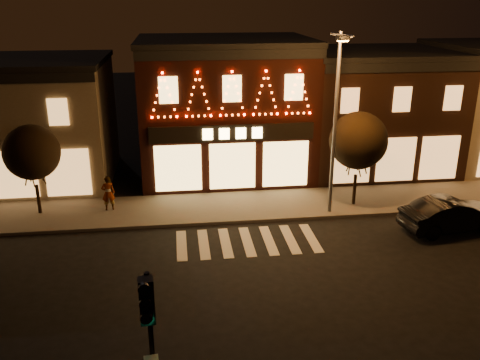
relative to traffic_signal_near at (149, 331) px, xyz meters
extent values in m
plane|color=black|center=(3.81, 7.06, -3.53)|extent=(120.00, 120.00, 0.00)
cube|color=#47423D|center=(5.81, 15.06, -3.45)|extent=(44.00, 4.00, 0.15)
cube|color=#6E634E|center=(-9.19, 21.06, -0.03)|extent=(12.00, 8.00, 7.00)
cube|color=black|center=(3.81, 21.06, 0.47)|extent=(10.00, 8.00, 8.00)
cube|color=black|center=(3.81, 21.06, 4.62)|extent=(10.20, 8.20, 0.30)
cube|color=black|center=(3.81, 17.01, 4.22)|extent=(10.00, 0.25, 0.50)
cube|color=black|center=(3.81, 16.96, 0.07)|extent=(9.00, 0.15, 0.90)
cube|color=#FFD87F|center=(3.81, 16.86, 0.07)|extent=(3.40, 0.08, 0.60)
cube|color=black|center=(13.31, 21.06, 0.07)|extent=(9.00, 8.00, 7.20)
cube|color=black|center=(13.31, 21.06, 3.82)|extent=(9.20, 8.20, 0.30)
cube|color=black|center=(13.31, 17.01, 3.42)|extent=(9.00, 0.25, 0.50)
cube|color=black|center=(-0.01, -0.08, 0.84)|extent=(0.36, 0.34, 1.09)
cylinder|color=#19FF72|center=(-0.02, -0.24, 0.48)|extent=(0.23, 0.08, 0.23)
cylinder|color=#59595E|center=(8.46, 13.66, 1.10)|extent=(0.18, 0.18, 8.96)
cylinder|color=#59595E|center=(8.24, 12.79, 5.47)|extent=(0.55, 1.76, 0.11)
cube|color=#59595E|center=(8.01, 11.93, 5.41)|extent=(0.62, 0.44, 0.20)
cube|color=orange|center=(8.01, 11.93, 5.29)|extent=(0.47, 0.32, 0.06)
cylinder|color=black|center=(-6.30, 15.37, -2.63)|extent=(0.17, 0.17, 1.50)
sphere|color=black|center=(-6.30, 15.37, -0.16)|extent=(2.75, 2.75, 2.75)
cylinder|color=black|center=(10.03, 14.50, -2.57)|extent=(0.18, 0.18, 1.63)
sphere|color=black|center=(10.03, 14.50, 0.11)|extent=(2.98, 2.98, 2.98)
imported|color=black|center=(13.62, 11.05, -2.73)|extent=(5.06, 2.40, 1.60)
imported|color=gray|center=(-2.81, 15.32, -2.46)|extent=(0.74, 0.55, 1.83)
camera|label=1|loc=(0.79, -9.92, 7.15)|focal=38.46mm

